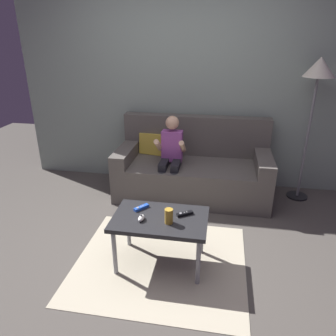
% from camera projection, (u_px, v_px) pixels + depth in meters
% --- Properties ---
extents(ground_plane, '(8.06, 8.06, 0.00)m').
position_uv_depth(ground_plane, '(151.00, 264.00, 2.71)').
color(ground_plane, '#4C4742').
extents(wall_back, '(4.03, 0.05, 2.50)m').
position_uv_depth(wall_back, '(181.00, 84.00, 3.83)').
color(wall_back, gray).
rests_on(wall_back, ground).
extents(couch, '(1.77, 0.80, 0.90)m').
position_uv_depth(couch, '(192.00, 170.00, 3.81)').
color(couch, '#56514C').
rests_on(couch, ground).
extents(person_seated_on_couch, '(0.33, 0.40, 0.98)m').
position_uv_depth(person_seated_on_couch, '(171.00, 154.00, 3.58)').
color(person_seated_on_couch, black).
rests_on(person_seated_on_couch, ground).
extents(coffee_table, '(0.77, 0.49, 0.45)m').
position_uv_depth(coffee_table, '(160.00, 223.00, 2.57)').
color(coffee_table, '#232326').
rests_on(coffee_table, ground).
extents(area_rug, '(1.43, 1.26, 0.01)m').
position_uv_depth(area_rug, '(161.00, 262.00, 2.73)').
color(area_rug, '#BCB299').
rests_on(area_rug, ground).
extents(game_remote_black_near_edge, '(0.14, 0.11, 0.03)m').
position_uv_depth(game_remote_black_near_edge, '(185.00, 214.00, 2.58)').
color(game_remote_black_near_edge, black).
rests_on(game_remote_black_near_edge, coffee_table).
extents(nunchuk_white, '(0.05, 0.09, 0.05)m').
position_uv_depth(nunchuk_white, '(141.00, 218.00, 2.51)').
color(nunchuk_white, white).
rests_on(nunchuk_white, coffee_table).
extents(game_remote_blue_far_corner, '(0.12, 0.13, 0.03)m').
position_uv_depth(game_remote_blue_far_corner, '(141.00, 208.00, 2.67)').
color(game_remote_blue_far_corner, blue).
rests_on(game_remote_blue_far_corner, coffee_table).
extents(soda_can, '(0.07, 0.07, 0.12)m').
position_uv_depth(soda_can, '(169.00, 216.00, 2.46)').
color(soda_can, '#B78C2D').
rests_on(soda_can, coffee_table).
extents(floor_lamp, '(0.32, 0.32, 1.60)m').
position_uv_depth(floor_lamp, '(318.00, 79.00, 3.29)').
color(floor_lamp, black).
rests_on(floor_lamp, ground).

